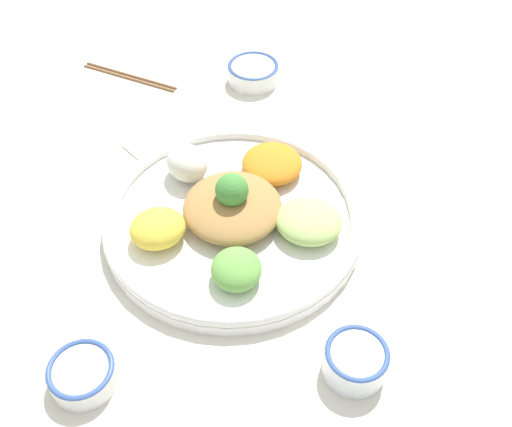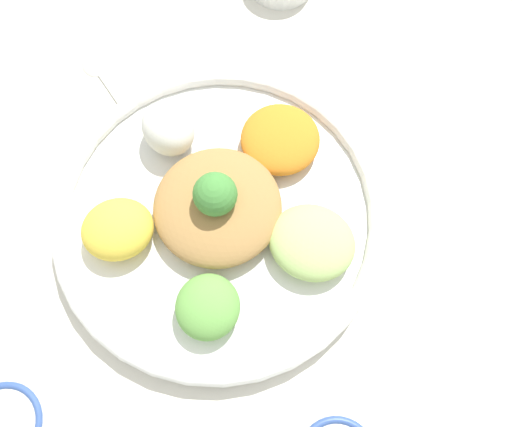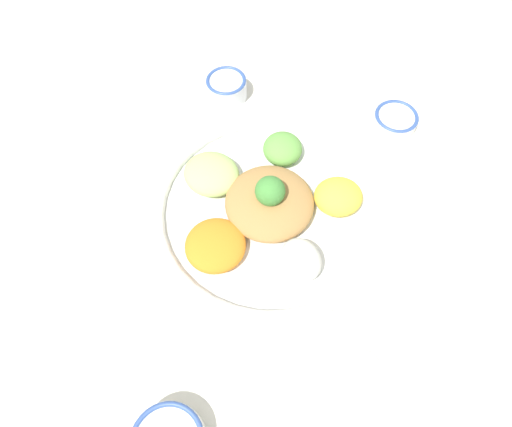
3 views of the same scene
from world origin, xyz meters
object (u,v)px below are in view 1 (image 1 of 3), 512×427
object	(u,v)px
salad_platter	(234,214)
sauce_bowl_red	(356,360)
serving_spoon_main	(126,145)
sauce_bowl_dark	(253,72)
chopsticks_pair_near	(130,76)
rice_bowl_blue	(82,374)

from	to	relation	value
salad_platter	sauce_bowl_red	size ratio (longest dim) A/B	4.89
serving_spoon_main	sauce_bowl_red	bearing A→B (deg)	-2.88
salad_platter	sauce_bowl_dark	distance (m)	0.38
salad_platter	chopsticks_pair_near	world-z (taller)	salad_platter
rice_bowl_blue	serving_spoon_main	xyz separation A→B (m)	(0.19, -0.41, -0.02)
rice_bowl_blue	sauce_bowl_red	bearing A→B (deg)	-154.41
rice_bowl_blue	sauce_bowl_dark	size ratio (longest dim) A/B	0.85
serving_spoon_main	chopsticks_pair_near	bearing A→B (deg)	144.01
salad_platter	serving_spoon_main	size ratio (longest dim) A/B	3.29
salad_platter	sauce_bowl_red	distance (m)	0.30
salad_platter	sauce_bowl_dark	bearing A→B (deg)	-71.28
rice_bowl_blue	serving_spoon_main	size ratio (longest dim) A/B	0.70
salad_platter	rice_bowl_blue	world-z (taller)	salad_platter
sauce_bowl_dark	serving_spoon_main	xyz separation A→B (m)	(0.13, 0.27, -0.02)
salad_platter	sauce_bowl_dark	xyz separation A→B (m)	(0.12, -0.36, -0.00)
salad_platter	serving_spoon_main	distance (m)	0.27
rice_bowl_blue	sauce_bowl_dark	bearing A→B (deg)	-85.18
salad_platter	sauce_bowl_red	xyz separation A→B (m)	(-0.24, 0.17, 0.00)
sauce_bowl_dark	serving_spoon_main	world-z (taller)	sauce_bowl_dark
sauce_bowl_red	sauce_bowl_dark	bearing A→B (deg)	-55.25
chopsticks_pair_near	sauce_bowl_dark	bearing A→B (deg)	-158.23
sauce_bowl_red	salad_platter	bearing A→B (deg)	-34.37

